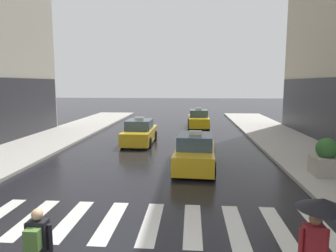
{
  "coord_description": "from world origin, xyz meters",
  "views": [
    {
      "loc": [
        1.73,
        -5.31,
        4.01
      ],
      "look_at": [
        0.7,
        8.0,
        2.15
      ],
      "focal_mm": 32.6,
      "sensor_mm": 36.0,
      "label": 1
    }
  ],
  "objects_px": {
    "taxi_lead": "(195,153)",
    "planter_near_corner": "(326,158)",
    "taxi_second": "(140,133)",
    "pedestrian_with_umbrella": "(320,220)",
    "pedestrian_with_backpack": "(38,243)",
    "taxi_third": "(198,119)"
  },
  "relations": [
    {
      "from": "taxi_third",
      "to": "pedestrian_with_backpack",
      "type": "distance_m",
      "value": 23.25
    },
    {
      "from": "taxi_lead",
      "to": "planter_near_corner",
      "type": "distance_m",
      "value": 5.66
    },
    {
      "from": "pedestrian_with_umbrella",
      "to": "pedestrian_with_backpack",
      "type": "bearing_deg",
      "value": -177.44
    },
    {
      "from": "planter_near_corner",
      "to": "pedestrian_with_umbrella",
      "type": "bearing_deg",
      "value": -113.88
    },
    {
      "from": "taxi_third",
      "to": "pedestrian_with_umbrella",
      "type": "height_order",
      "value": "pedestrian_with_umbrella"
    },
    {
      "from": "taxi_lead",
      "to": "pedestrian_with_backpack",
      "type": "bearing_deg",
      "value": -108.9
    },
    {
      "from": "pedestrian_with_umbrella",
      "to": "pedestrian_with_backpack",
      "type": "relative_size",
      "value": 1.18
    },
    {
      "from": "pedestrian_with_umbrella",
      "to": "taxi_lead",
      "type": "bearing_deg",
      "value": 103.79
    },
    {
      "from": "taxi_third",
      "to": "pedestrian_with_umbrella",
      "type": "distance_m",
      "value": 22.82
    },
    {
      "from": "taxi_third",
      "to": "pedestrian_with_backpack",
      "type": "xyz_separation_m",
      "value": [
        -3.55,
        -22.97,
        0.25
      ]
    },
    {
      "from": "pedestrian_with_backpack",
      "to": "taxi_second",
      "type": "bearing_deg",
      "value": 92.15
    },
    {
      "from": "taxi_lead",
      "to": "taxi_third",
      "type": "height_order",
      "value": "same"
    },
    {
      "from": "taxi_third",
      "to": "pedestrian_with_umbrella",
      "type": "relative_size",
      "value": 2.35
    },
    {
      "from": "taxi_lead",
      "to": "taxi_second",
      "type": "xyz_separation_m",
      "value": [
        -3.66,
        5.7,
        0.0
      ]
    },
    {
      "from": "taxi_third",
      "to": "pedestrian_with_backpack",
      "type": "bearing_deg",
      "value": -98.79
    },
    {
      "from": "taxi_lead",
      "to": "pedestrian_with_umbrella",
      "type": "bearing_deg",
      "value": -76.21
    },
    {
      "from": "taxi_lead",
      "to": "pedestrian_with_umbrella",
      "type": "distance_m",
      "value": 9.14
    },
    {
      "from": "taxi_second",
      "to": "pedestrian_with_umbrella",
      "type": "distance_m",
      "value": 15.69
    },
    {
      "from": "taxi_second",
      "to": "taxi_third",
      "type": "bearing_deg",
      "value": 63.39
    },
    {
      "from": "pedestrian_with_backpack",
      "to": "pedestrian_with_umbrella",
      "type": "bearing_deg",
      "value": 2.56
    },
    {
      "from": "taxi_lead",
      "to": "planter_near_corner",
      "type": "relative_size",
      "value": 2.89
    },
    {
      "from": "taxi_lead",
      "to": "taxi_second",
      "type": "bearing_deg",
      "value": 122.73
    }
  ]
}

